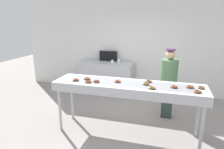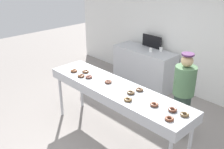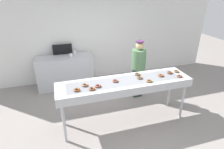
{
  "view_description": "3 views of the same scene",
  "coord_description": "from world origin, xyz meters",
  "px_view_note": "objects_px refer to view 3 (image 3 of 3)",
  "views": [
    {
      "loc": [
        0.73,
        -3.55,
        2.19
      ],
      "look_at": [
        -0.34,
        0.1,
        1.16
      ],
      "focal_mm": 32.28,
      "sensor_mm": 36.0,
      "label": 1
    },
    {
      "loc": [
        2.81,
        -2.75,
        2.99
      ],
      "look_at": [
        -0.19,
        0.1,
        1.18
      ],
      "focal_mm": 41.88,
      "sensor_mm": 36.0,
      "label": 2
    },
    {
      "loc": [
        -1.27,
        -3.26,
        2.84
      ],
      "look_at": [
        -0.22,
        0.22,
        1.12
      ],
      "focal_mm": 30.08,
      "sensor_mm": 36.0,
      "label": 3
    }
  ],
  "objects_px": {
    "chocolate_donut_3": "(170,73)",
    "chocolate_donut_6": "(180,76)",
    "chocolate_donut_9": "(77,90)",
    "paper_cup_0": "(75,52)",
    "chocolate_donut_4": "(161,75)",
    "chocolate_donut_8": "(92,89)",
    "chocolate_donut_11": "(98,86)",
    "prep_counter": "(65,72)",
    "paper_cup_1": "(71,55)",
    "chocolate_donut_1": "(137,74)",
    "chocolate_donut_7": "(115,81)",
    "chocolate_donut_2": "(140,78)",
    "fryer_conveyor": "(125,85)",
    "worker_baker": "(138,66)",
    "menu_display": "(62,49)",
    "chocolate_donut_5": "(149,81)",
    "chocolate_donut_10": "(176,71)",
    "chocolate_donut_0": "(85,85)"
  },
  "relations": [
    {
      "from": "fryer_conveyor",
      "to": "paper_cup_0",
      "type": "height_order",
      "value": "paper_cup_0"
    },
    {
      "from": "chocolate_donut_7",
      "to": "chocolate_donut_8",
      "type": "relative_size",
      "value": 1.0
    },
    {
      "from": "chocolate_donut_7",
      "to": "menu_display",
      "type": "distance_m",
      "value": 2.53
    },
    {
      "from": "chocolate_donut_3",
      "to": "chocolate_donut_6",
      "type": "relative_size",
      "value": 1.0
    },
    {
      "from": "fryer_conveyor",
      "to": "prep_counter",
      "type": "height_order",
      "value": "fryer_conveyor"
    },
    {
      "from": "chocolate_donut_4",
      "to": "chocolate_donut_11",
      "type": "height_order",
      "value": "same"
    },
    {
      "from": "paper_cup_0",
      "to": "paper_cup_1",
      "type": "xyz_separation_m",
      "value": [
        -0.14,
        -0.22,
        0.0
      ]
    },
    {
      "from": "chocolate_donut_6",
      "to": "chocolate_donut_7",
      "type": "relative_size",
      "value": 1.0
    },
    {
      "from": "chocolate_donut_9",
      "to": "paper_cup_0",
      "type": "distance_m",
      "value": 2.44
    },
    {
      "from": "chocolate_donut_3",
      "to": "chocolate_donut_6",
      "type": "distance_m",
      "value": 0.25
    },
    {
      "from": "fryer_conveyor",
      "to": "chocolate_donut_4",
      "type": "distance_m",
      "value": 0.84
    },
    {
      "from": "chocolate_donut_3",
      "to": "paper_cup_1",
      "type": "distance_m",
      "value": 2.86
    },
    {
      "from": "chocolate_donut_2",
      "to": "chocolate_donut_10",
      "type": "bearing_deg",
      "value": 3.3
    },
    {
      "from": "chocolate_donut_10",
      "to": "chocolate_donut_11",
      "type": "height_order",
      "value": "same"
    },
    {
      "from": "chocolate_donut_9",
      "to": "chocolate_donut_6",
      "type": "bearing_deg",
      "value": -1.32
    },
    {
      "from": "chocolate_donut_1",
      "to": "chocolate_donut_4",
      "type": "bearing_deg",
      "value": -24.53
    },
    {
      "from": "chocolate_donut_6",
      "to": "chocolate_donut_3",
      "type": "bearing_deg",
      "value": 114.69
    },
    {
      "from": "chocolate_donut_0",
      "to": "chocolate_donut_11",
      "type": "relative_size",
      "value": 1.0
    },
    {
      "from": "chocolate_donut_9",
      "to": "paper_cup_0",
      "type": "xyz_separation_m",
      "value": [
        0.24,
        2.42,
        -0.06
      ]
    },
    {
      "from": "chocolate_donut_2",
      "to": "chocolate_donut_5",
      "type": "bearing_deg",
      "value": -58.15
    },
    {
      "from": "fryer_conveyor",
      "to": "chocolate_donut_5",
      "type": "distance_m",
      "value": 0.52
    },
    {
      "from": "chocolate_donut_3",
      "to": "fryer_conveyor",
      "type": "bearing_deg",
      "value": -177.31
    },
    {
      "from": "chocolate_donut_4",
      "to": "chocolate_donut_10",
      "type": "distance_m",
      "value": 0.46
    },
    {
      "from": "prep_counter",
      "to": "chocolate_donut_9",
      "type": "bearing_deg",
      "value": -87.15
    },
    {
      "from": "chocolate_donut_4",
      "to": "worker_baker",
      "type": "bearing_deg",
      "value": 95.92
    },
    {
      "from": "chocolate_donut_4",
      "to": "chocolate_donut_8",
      "type": "relative_size",
      "value": 1.0
    },
    {
      "from": "worker_baker",
      "to": "prep_counter",
      "type": "bearing_deg",
      "value": -35.03
    },
    {
      "from": "chocolate_donut_3",
      "to": "chocolate_donut_6",
      "type": "xyz_separation_m",
      "value": [
        0.1,
        -0.22,
        0.0
      ]
    },
    {
      "from": "chocolate_donut_4",
      "to": "paper_cup_1",
      "type": "relative_size",
      "value": 1.31
    },
    {
      "from": "chocolate_donut_0",
      "to": "chocolate_donut_2",
      "type": "height_order",
      "value": "same"
    },
    {
      "from": "paper_cup_0",
      "to": "chocolate_donut_11",
      "type": "bearing_deg",
      "value": -85.77
    },
    {
      "from": "chocolate_donut_4",
      "to": "chocolate_donut_6",
      "type": "height_order",
      "value": "same"
    },
    {
      "from": "chocolate_donut_5",
      "to": "chocolate_donut_10",
      "type": "height_order",
      "value": "same"
    },
    {
      "from": "chocolate_donut_2",
      "to": "chocolate_donut_5",
      "type": "xyz_separation_m",
      "value": [
        0.13,
        -0.2,
        0.0
      ]
    },
    {
      "from": "chocolate_donut_7",
      "to": "chocolate_donut_10",
      "type": "bearing_deg",
      "value": 1.65
    },
    {
      "from": "chocolate_donut_7",
      "to": "chocolate_donut_10",
      "type": "relative_size",
      "value": 1.0
    },
    {
      "from": "chocolate_donut_3",
      "to": "prep_counter",
      "type": "xyz_separation_m",
      "value": [
        -2.23,
        2.07,
        -0.58
      ]
    },
    {
      "from": "chocolate_donut_6",
      "to": "prep_counter",
      "type": "height_order",
      "value": "chocolate_donut_6"
    },
    {
      "from": "fryer_conveyor",
      "to": "chocolate_donut_4",
      "type": "relative_size",
      "value": 23.12
    },
    {
      "from": "chocolate_donut_3",
      "to": "chocolate_donut_6",
      "type": "bearing_deg",
      "value": -65.31
    },
    {
      "from": "worker_baker",
      "to": "chocolate_donut_0",
      "type": "bearing_deg",
      "value": 27.68
    },
    {
      "from": "chocolate_donut_2",
      "to": "chocolate_donut_3",
      "type": "bearing_deg",
      "value": 3.05
    },
    {
      "from": "chocolate_donut_6",
      "to": "chocolate_donut_8",
      "type": "xyz_separation_m",
      "value": [
        -1.94,
        0.01,
        0.0
      ]
    },
    {
      "from": "chocolate_donut_7",
      "to": "chocolate_donut_10",
      "type": "distance_m",
      "value": 1.49
    },
    {
      "from": "fryer_conveyor",
      "to": "chocolate_donut_5",
      "type": "xyz_separation_m",
      "value": [
        0.47,
        -0.19,
        0.11
      ]
    },
    {
      "from": "chocolate_donut_4",
      "to": "prep_counter",
      "type": "distance_m",
      "value": 2.96
    },
    {
      "from": "chocolate_donut_9",
      "to": "paper_cup_0",
      "type": "bearing_deg",
      "value": 84.34
    },
    {
      "from": "chocolate_donut_3",
      "to": "chocolate_donut_11",
      "type": "height_order",
      "value": "same"
    },
    {
      "from": "chocolate_donut_1",
      "to": "chocolate_donut_11",
      "type": "distance_m",
      "value": 1.0
    },
    {
      "from": "chocolate_donut_4",
      "to": "chocolate_donut_9",
      "type": "xyz_separation_m",
      "value": [
        -1.85,
        -0.1,
        0.0
      ]
    }
  ]
}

